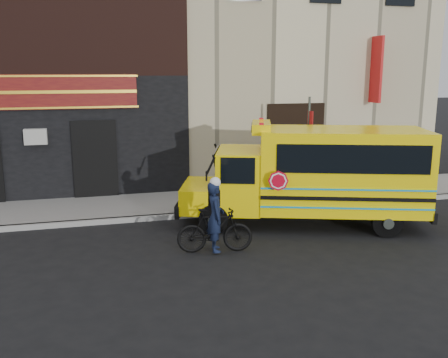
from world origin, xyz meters
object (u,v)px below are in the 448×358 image
Objects in this scene: cyclist at (215,218)px; sign_pole at (308,147)px; school_bus at (317,173)px; bicycle at (215,230)px.

sign_pole is at bearing -42.79° from cyclist.
school_bus is 2.05× the size of sign_pole.
school_bus is 3.95× the size of bicycle.
bicycle is 1.07× the size of cyclist.
sign_pole is (0.61, 2.00, 0.41)m from school_bus.
sign_pole is 5.31m from cyclist.
school_bus is 3.66m from cyclist.
bicycle is at bearing -138.83° from sign_pole.
sign_pole is 1.92× the size of bicycle.
bicycle is 0.30m from cyclist.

